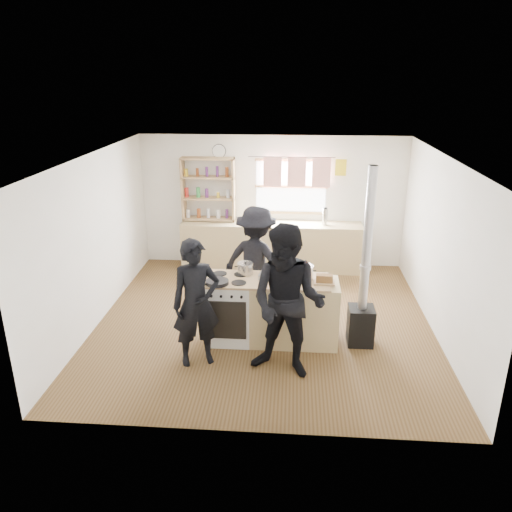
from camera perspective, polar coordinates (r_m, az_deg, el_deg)
name	(u,v)px	position (r m, az deg, el deg)	size (l,w,h in m)	color
ground	(264,322)	(7.69, 0.92, -7.51)	(5.00, 5.00, 0.01)	brown
back_counter	(271,246)	(9.55, 1.74, 1.15)	(3.40, 0.55, 0.90)	tan
shelving_unit	(208,189)	(9.50, -5.47, 7.63)	(1.00, 0.28, 1.20)	tan
thermos	(325,217)	(9.38, 7.88, 4.48)	(0.10, 0.10, 0.31)	silver
cooking_island	(272,310)	(6.98, 1.85, -6.23)	(1.97, 0.64, 0.93)	white
skillet_greens	(217,282)	(6.66, -4.45, -2.97)	(0.41, 0.41, 0.05)	black
roast_tray	(273,275)	(6.84, 1.95, -2.20)	(0.40, 0.32, 0.07)	silver
stockpot_stove	(245,268)	(6.95, -1.24, -1.41)	(0.22, 0.22, 0.18)	#B6B6B8
stockpot_counter	(303,272)	(6.79, 5.34, -1.89)	(0.30, 0.30, 0.22)	silver
bread_board	(324,280)	(6.72, 7.81, -2.68)	(0.28, 0.21, 0.12)	tan
flue_heater	(362,301)	(6.98, 12.08, -5.09)	(0.35, 0.35, 2.50)	black
person_near_left	(196,303)	(6.36, -6.85, -5.40)	(0.61, 0.40, 1.68)	black
person_near_right	(288,303)	(6.04, 3.64, -5.35)	(0.94, 0.74, 1.94)	black
person_far	(256,261)	(7.64, 0.04, -0.60)	(1.11, 0.64, 1.71)	black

